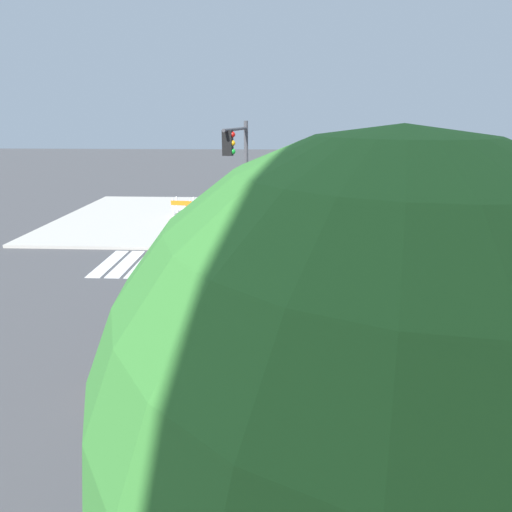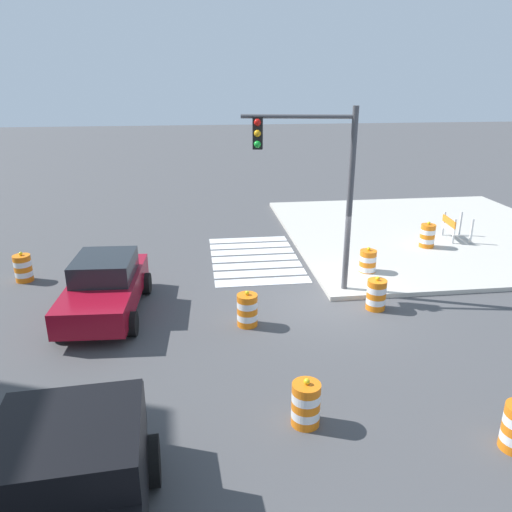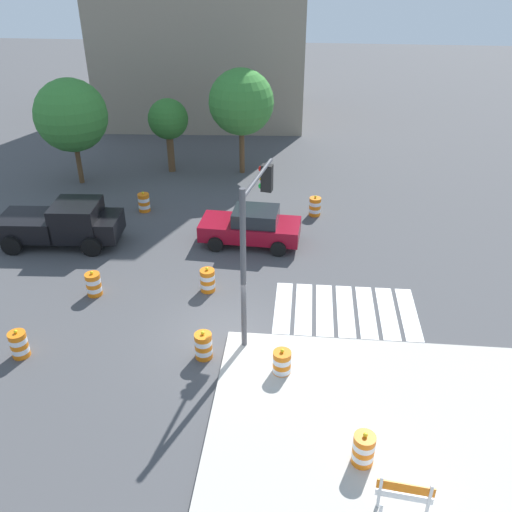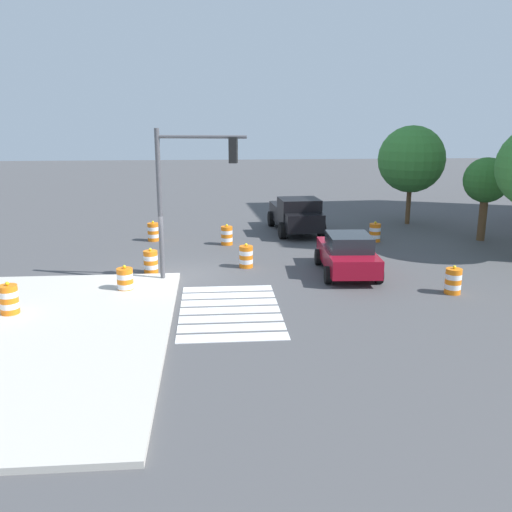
% 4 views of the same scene
% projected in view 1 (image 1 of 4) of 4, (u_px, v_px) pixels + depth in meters
% --- Properties ---
extents(ground_plane, '(120.00, 120.00, 0.00)m').
position_uv_depth(ground_plane, '(259.00, 252.00, 18.04)').
color(ground_plane, '#474749').
extents(sidewalk_corner, '(12.00, 12.00, 0.15)m').
position_uv_depth(sidewalk_corner, '(164.00, 217.00, 23.92)').
color(sidewalk_corner, '#BCB7AD').
rests_on(sidewalk_corner, ground).
extents(crosswalk_stripes, '(5.10, 3.20, 0.02)m').
position_uv_depth(crosswalk_stripes, '(162.00, 264.00, 16.51)').
color(crosswalk_stripes, silver).
rests_on(crosswalk_stripes, ground).
extents(sports_car, '(4.40, 2.32, 1.63)m').
position_uv_depth(sports_car, '(247.00, 297.00, 11.59)').
color(sports_car, maroon).
rests_on(sports_car, ground).
extents(traffic_barrel_near_corner, '(0.56, 0.56, 1.02)m').
position_uv_depth(traffic_barrel_near_corner, '(391.00, 259.00, 15.80)').
color(traffic_barrel_near_corner, orange).
rests_on(traffic_barrel_near_corner, ground).
extents(traffic_barrel_crosswalk_end, '(0.56, 0.56, 1.02)m').
position_uv_depth(traffic_barrel_crosswalk_end, '(487.00, 370.00, 8.86)').
color(traffic_barrel_crosswalk_end, orange).
rests_on(traffic_barrel_crosswalk_end, ground).
extents(traffic_barrel_median_near, '(0.56, 0.56, 1.02)m').
position_uv_depth(traffic_barrel_median_near, '(287.00, 263.00, 15.34)').
color(traffic_barrel_median_near, orange).
rests_on(traffic_barrel_median_near, ground).
extents(traffic_barrel_median_far, '(0.56, 0.56, 1.02)m').
position_uv_depth(traffic_barrel_median_far, '(116.00, 369.00, 8.90)').
color(traffic_barrel_median_far, orange).
rests_on(traffic_barrel_median_far, ground).
extents(traffic_barrel_far_curb, '(0.56, 0.56, 1.02)m').
position_uv_depth(traffic_barrel_far_curb, '(273.00, 235.00, 18.97)').
color(traffic_barrel_far_curb, orange).
rests_on(traffic_barrel_far_curb, ground).
extents(traffic_barrel_lane_center, '(0.56, 0.56, 1.02)m').
position_uv_depth(traffic_barrel_lane_center, '(223.00, 231.00, 19.66)').
color(traffic_barrel_lane_center, orange).
rests_on(traffic_barrel_lane_center, ground).
extents(traffic_barrel_opposite_curb, '(0.56, 0.56, 1.02)m').
position_uv_depth(traffic_barrel_opposite_curb, '(394.00, 234.00, 19.19)').
color(traffic_barrel_opposite_curb, orange).
rests_on(traffic_barrel_opposite_curb, ground).
extents(traffic_barrel_on_sidewalk, '(0.56, 0.56, 1.02)m').
position_uv_depth(traffic_barrel_on_sidewalk, '(191.00, 213.00, 22.69)').
color(traffic_barrel_on_sidewalk, orange).
rests_on(traffic_barrel_on_sidewalk, sidewalk_corner).
extents(construction_barricade, '(1.32, 0.91, 1.00)m').
position_uv_depth(construction_barricade, '(182.00, 205.00, 24.05)').
color(construction_barricade, silver).
rests_on(construction_barricade, sidewalk_corner).
extents(traffic_light_pole, '(0.78, 3.25, 5.50)m').
position_uv_depth(traffic_light_pole, '(240.00, 166.00, 16.28)').
color(traffic_light_pole, '#4C4C51').
rests_on(traffic_light_pole, sidewalk_corner).
extents(street_tree_streetside_near, '(3.53, 3.53, 5.78)m').
position_uv_depth(street_tree_streetside_near, '(371.00, 407.00, 2.61)').
color(street_tree_streetside_near, brown).
rests_on(street_tree_streetside_near, ground).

